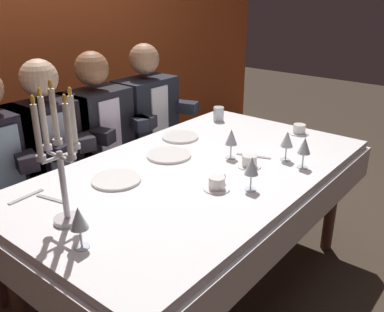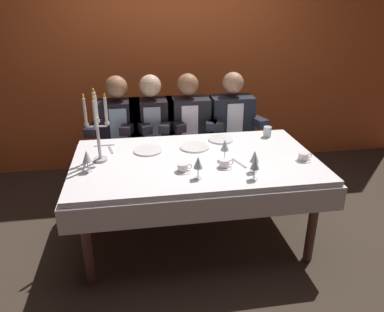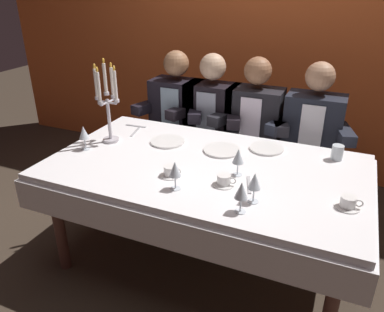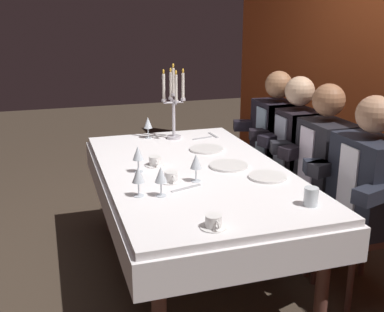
{
  "view_description": "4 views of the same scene",
  "coord_description": "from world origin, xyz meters",
  "px_view_note": "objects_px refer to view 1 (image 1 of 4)",
  "views": [
    {
      "loc": [
        -1.55,
        -1.22,
        1.62
      ],
      "look_at": [
        -0.01,
        0.03,
        0.8
      ],
      "focal_mm": 39.38,
      "sensor_mm": 36.0,
      "label": 1
    },
    {
      "loc": [
        -0.44,
        -2.59,
        1.9
      ],
      "look_at": [
        -0.03,
        -0.03,
        0.77
      ],
      "focal_mm": 34.15,
      "sensor_mm": 36.0,
      "label": 2
    },
    {
      "loc": [
        0.74,
        -1.92,
        1.77
      ],
      "look_at": [
        -0.07,
        -0.05,
        0.81
      ],
      "focal_mm": 35.32,
      "sensor_mm": 36.0,
      "label": 3
    },
    {
      "loc": [
        2.65,
        -0.84,
        1.68
      ],
      "look_at": [
        -0.1,
        0.02,
        0.79
      ],
      "focal_mm": 44.14,
      "sensor_mm": 36.0,
      "label": 4
    }
  ],
  "objects_px": {
    "wine_glass_0": "(231,138)",
    "wine_glass_3": "(79,219)",
    "wine_glass_2": "(252,166)",
    "coffee_cup_0": "(299,130)",
    "water_tumbler_0": "(219,114)",
    "coffee_cup_1": "(249,162)",
    "seated_diner_2": "(97,130)",
    "dinner_plate_2": "(116,180)",
    "coffee_cup_2": "(217,184)",
    "dinner_plate_1": "(180,137)",
    "candelabra": "(60,159)",
    "dinner_plate_0": "(169,155)",
    "wine_glass_4": "(287,140)",
    "seated_diner_3": "(146,115)",
    "wine_glass_1": "(304,147)",
    "seated_diner_1": "(48,146)"
  },
  "relations": [
    {
      "from": "seated_diner_2",
      "to": "seated_diner_3",
      "type": "distance_m",
      "value": 0.45
    },
    {
      "from": "wine_glass_0",
      "to": "wine_glass_1",
      "type": "bearing_deg",
      "value": -70.71
    },
    {
      "from": "dinner_plate_1",
      "to": "seated_diner_1",
      "type": "distance_m",
      "value": 0.78
    },
    {
      "from": "dinner_plate_0",
      "to": "dinner_plate_2",
      "type": "height_order",
      "value": "same"
    },
    {
      "from": "wine_glass_0",
      "to": "wine_glass_3",
      "type": "distance_m",
      "value": 1.03
    },
    {
      "from": "wine_glass_2",
      "to": "coffee_cup_2",
      "type": "relative_size",
      "value": 1.24
    },
    {
      "from": "candelabra",
      "to": "dinner_plate_0",
      "type": "bearing_deg",
      "value": 10.95
    },
    {
      "from": "candelabra",
      "to": "coffee_cup_1",
      "type": "xyz_separation_m",
      "value": [
        0.92,
        -0.27,
        -0.24
      ]
    },
    {
      "from": "dinner_plate_2",
      "to": "wine_glass_1",
      "type": "relative_size",
      "value": 1.45
    },
    {
      "from": "wine_glass_3",
      "to": "coffee_cup_2",
      "type": "bearing_deg",
      "value": -8.87
    },
    {
      "from": "water_tumbler_0",
      "to": "seated_diner_2",
      "type": "xyz_separation_m",
      "value": [
        -0.66,
        0.5,
        -0.05
      ]
    },
    {
      "from": "seated_diner_1",
      "to": "seated_diner_2",
      "type": "height_order",
      "value": "same"
    },
    {
      "from": "wine_glass_2",
      "to": "coffee_cup_0",
      "type": "relative_size",
      "value": 1.24
    },
    {
      "from": "coffee_cup_1",
      "to": "wine_glass_0",
      "type": "bearing_deg",
      "value": 76.56
    },
    {
      "from": "wine_glass_3",
      "to": "water_tumbler_0",
      "type": "relative_size",
      "value": 1.73
    },
    {
      "from": "wine_glass_2",
      "to": "seated_diner_2",
      "type": "relative_size",
      "value": 0.13
    },
    {
      "from": "dinner_plate_2",
      "to": "wine_glass_4",
      "type": "height_order",
      "value": "wine_glass_4"
    },
    {
      "from": "dinner_plate_2",
      "to": "coffee_cup_2",
      "type": "distance_m",
      "value": 0.49
    },
    {
      "from": "candelabra",
      "to": "wine_glass_3",
      "type": "distance_m",
      "value": 0.25
    },
    {
      "from": "dinner_plate_2",
      "to": "coffee_cup_2",
      "type": "relative_size",
      "value": 1.81
    },
    {
      "from": "wine_glass_0",
      "to": "wine_glass_1",
      "type": "relative_size",
      "value": 1.0
    },
    {
      "from": "wine_glass_3",
      "to": "seated_diner_1",
      "type": "xyz_separation_m",
      "value": [
        0.52,
        1.0,
        -0.12
      ]
    },
    {
      "from": "wine_glass_4",
      "to": "dinner_plate_0",
      "type": "bearing_deg",
      "value": 123.67
    },
    {
      "from": "dinner_plate_0",
      "to": "wine_glass_0",
      "type": "relative_size",
      "value": 1.5
    },
    {
      "from": "dinner_plate_1",
      "to": "wine_glass_0",
      "type": "relative_size",
      "value": 1.36
    },
    {
      "from": "dinner_plate_1",
      "to": "coffee_cup_2",
      "type": "height_order",
      "value": "coffee_cup_2"
    },
    {
      "from": "dinner_plate_1",
      "to": "coffee_cup_1",
      "type": "distance_m",
      "value": 0.57
    },
    {
      "from": "dinner_plate_2",
      "to": "coffee_cup_0",
      "type": "bearing_deg",
      "value": -17.61
    },
    {
      "from": "coffee_cup_2",
      "to": "seated_diner_2",
      "type": "height_order",
      "value": "seated_diner_2"
    },
    {
      "from": "dinner_plate_0",
      "to": "coffee_cup_2",
      "type": "distance_m",
      "value": 0.47
    },
    {
      "from": "dinner_plate_2",
      "to": "seated_diner_2",
      "type": "xyz_separation_m",
      "value": [
        0.43,
        0.68,
        -0.01
      ]
    },
    {
      "from": "wine_glass_0",
      "to": "coffee_cup_2",
      "type": "relative_size",
      "value": 1.24
    },
    {
      "from": "wine_glass_3",
      "to": "seated_diner_2",
      "type": "relative_size",
      "value": 0.13
    },
    {
      "from": "dinner_plate_0",
      "to": "coffee_cup_2",
      "type": "height_order",
      "value": "coffee_cup_2"
    },
    {
      "from": "water_tumbler_0",
      "to": "coffee_cup_1",
      "type": "height_order",
      "value": "water_tumbler_0"
    },
    {
      "from": "candelabra",
      "to": "wine_glass_4",
      "type": "distance_m",
      "value": 1.18
    },
    {
      "from": "wine_glass_4",
      "to": "coffee_cup_0",
      "type": "distance_m",
      "value": 0.47
    },
    {
      "from": "dinner_plate_0",
      "to": "wine_glass_0",
      "type": "bearing_deg",
      "value": -55.8
    },
    {
      "from": "wine_glass_2",
      "to": "wine_glass_4",
      "type": "xyz_separation_m",
      "value": [
        0.42,
        0.04,
        -0.0
      ]
    },
    {
      "from": "wine_glass_2",
      "to": "coffee_cup_2",
      "type": "height_order",
      "value": "wine_glass_2"
    },
    {
      "from": "coffee_cup_0",
      "to": "wine_glass_2",
      "type": "bearing_deg",
      "value": -168.62
    },
    {
      "from": "candelabra",
      "to": "seated_diner_3",
      "type": "distance_m",
      "value": 1.52
    },
    {
      "from": "coffee_cup_0",
      "to": "seated_diner_2",
      "type": "height_order",
      "value": "seated_diner_2"
    },
    {
      "from": "wine_glass_0",
      "to": "wine_glass_4",
      "type": "xyz_separation_m",
      "value": [
        0.16,
        -0.24,
        -0.0
      ]
    },
    {
      "from": "coffee_cup_1",
      "to": "candelabra",
      "type": "bearing_deg",
      "value": 163.72
    },
    {
      "from": "wine_glass_4",
      "to": "coffee_cup_1",
      "type": "distance_m",
      "value": 0.24
    },
    {
      "from": "wine_glass_1",
      "to": "coffee_cup_2",
      "type": "height_order",
      "value": "wine_glass_1"
    },
    {
      "from": "wine_glass_1",
      "to": "seated_diner_3",
      "type": "xyz_separation_m",
      "value": [
        0.18,
        1.3,
        -0.12
      ]
    },
    {
      "from": "wine_glass_1",
      "to": "coffee_cup_2",
      "type": "bearing_deg",
      "value": 157.32
    },
    {
      "from": "candelabra",
      "to": "coffee_cup_1",
      "type": "height_order",
      "value": "candelabra"
    }
  ]
}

